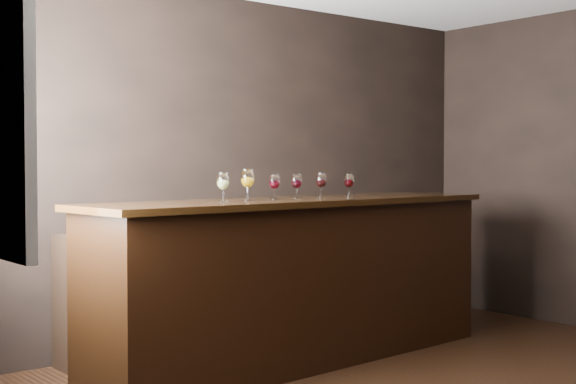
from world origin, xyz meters
TOP-DOWN VIEW (x-y plane):
  - room_shell at (-0.23, 0.11)m, footprint 5.02×4.52m
  - bar_counter at (-0.24, 1.26)m, footprint 3.31×0.94m
  - bar_top at (-0.24, 1.26)m, footprint 3.43×1.03m
  - back_bar_shelf at (-0.39, 2.03)m, footprint 2.62×0.40m
  - glass_white at (-0.90, 1.25)m, footprint 0.08×0.08m
  - glass_amber at (-0.70, 1.25)m, footprint 0.09×0.09m
  - glass_red_a at (-0.44, 1.28)m, footprint 0.08×0.08m
  - glass_red_b at (-0.23, 1.29)m, footprint 0.08×0.08m
  - glass_red_c at (0.01, 1.30)m, footprint 0.08×0.08m
  - glass_red_d at (0.24, 1.25)m, footprint 0.08×0.08m

SIDE VIEW (x-z plane):
  - back_bar_shelf at x=-0.39m, z-range 0.00..0.94m
  - bar_counter at x=-0.24m, z-range 0.00..1.15m
  - bar_top at x=-0.24m, z-range 1.15..1.19m
  - glass_red_d at x=0.24m, z-range 1.22..1.40m
  - glass_red_a at x=-0.44m, z-range 1.22..1.40m
  - glass_red_b at x=-0.23m, z-range 1.22..1.40m
  - glass_red_c at x=0.01m, z-range 1.22..1.41m
  - glass_white at x=-0.90m, z-range 1.22..1.42m
  - glass_amber at x=-0.70m, z-range 1.23..1.44m
  - room_shell at x=-0.23m, z-range 0.40..3.21m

